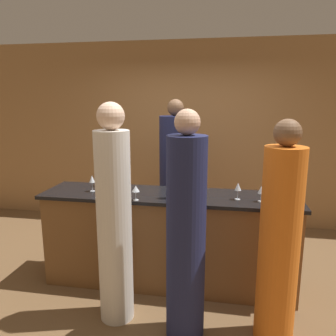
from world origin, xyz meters
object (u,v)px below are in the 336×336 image
at_px(wine_bottle_0, 104,177).
at_px(wine_bottle_1, 172,188).
at_px(guest_0, 279,243).
at_px(guest_2, 114,221).
at_px(guest_1, 186,236).
at_px(bartender, 175,182).

bearing_deg(wine_bottle_0, wine_bottle_1, -21.99).
bearing_deg(guest_0, guest_2, 178.19).
bearing_deg(guest_2, guest_0, -1.81).
distance_m(guest_2, wine_bottle_1, 0.67).
bearing_deg(guest_1, guest_0, 6.18).
distance_m(guest_1, wine_bottle_0, 1.42).
height_order(guest_2, wine_bottle_1, guest_2).
relative_size(bartender, guest_0, 1.08).
bearing_deg(wine_bottle_0, guest_1, -42.58).
distance_m(guest_0, wine_bottle_1, 1.11).
bearing_deg(bartender, guest_1, 101.79).
xyz_separation_m(guest_1, guest_2, (-0.63, 0.12, 0.04)).
xyz_separation_m(guest_0, wine_bottle_0, (-1.75, 0.87, 0.25)).
xyz_separation_m(guest_0, guest_2, (-1.35, 0.04, 0.07)).
distance_m(bartender, guest_0, 1.84).
bearing_deg(guest_0, guest_1, -173.82).
distance_m(bartender, guest_1, 1.63).
bearing_deg(bartender, wine_bottle_1, 96.68).
relative_size(guest_2, wine_bottle_0, 6.75).
height_order(bartender, wine_bottle_0, bartender).
distance_m(guest_0, wine_bottle_0, 1.97).
distance_m(guest_1, guest_2, 0.64).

